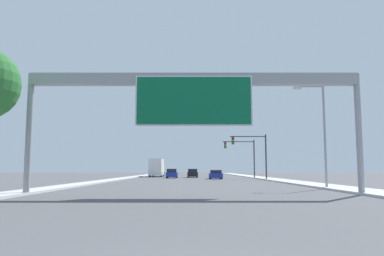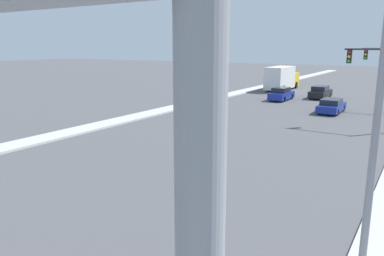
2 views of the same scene
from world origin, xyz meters
TOP-DOWN VIEW (x-y plane):
  - sidewalk_right at (11.25, 60.00)m, footprint 3.00×120.00m
  - median_strip_left at (-10.75, 60.00)m, footprint 2.00×120.00m
  - sign_gantry at (0.00, 17.89)m, footprint 20.27×0.73m
  - car_near_left at (3.50, 53.25)m, footprint 1.89×4.63m
  - car_far_center at (-3.50, 59.00)m, footprint 1.81×4.54m
  - car_near_center at (0.00, 63.24)m, footprint 1.84×4.80m
  - truck_box_primary at (-7.00, 69.09)m, footprint 2.44×8.90m
  - traffic_light_near_intersection at (8.63, 48.00)m, footprint 5.11×0.32m
  - traffic_light_mid_block at (8.56, 58.00)m, footprint 5.31×0.32m
  - street_lamp_right at (10.05, 24.89)m, footprint 2.45×0.28m

SIDE VIEW (x-z plane):
  - sidewalk_right at x=11.25m, z-range 0.00..0.15m
  - median_strip_left at x=-10.75m, z-range 0.00..0.15m
  - car_near_left at x=3.50m, z-range -0.03..1.33m
  - car_far_center at x=-3.50m, z-range -0.05..1.49m
  - car_near_center at x=0.00m, z-range -0.05..1.49m
  - truck_box_primary at x=-7.00m, z-range 0.02..3.46m
  - traffic_light_near_intersection at x=8.63m, z-range 1.16..7.52m
  - traffic_light_mid_block at x=8.56m, z-range 1.17..7.53m
  - street_lamp_right at x=10.05m, z-range 0.75..8.97m
  - sign_gantry at x=0.00m, z-range 2.45..9.78m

